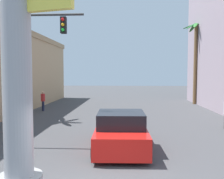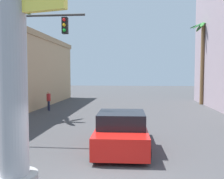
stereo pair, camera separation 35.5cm
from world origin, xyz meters
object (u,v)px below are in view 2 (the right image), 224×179
Objects in this scene: neon_sign_pole at (11,21)px; palm_tree_far_right at (202,52)px; pedestrian_far_left at (49,99)px; car_lead at (122,131)px; palm_tree_mid_left at (11,48)px.

palm_tree_far_right is (9.56, 20.24, 0.89)m from neon_sign_pole.
palm_tree_far_right is 5.03× the size of pedestrian_far_left.
palm_tree_far_right reaches higher than car_lead.
pedestrian_far_left reaches higher than car_lead.
pedestrian_far_left is (-6.74, 10.06, 0.25)m from car_lead.
neon_sign_pole is at bearing -115.29° from palm_tree_far_right.
car_lead is at bearing -37.15° from palm_tree_mid_left.
car_lead is 12.11m from pedestrian_far_left.
palm_tree_mid_left is at bearing -147.49° from palm_tree_far_right.
pedestrian_far_left is (-4.43, 14.75, -3.40)m from neon_sign_pole.
car_lead is at bearing -114.99° from palm_tree_far_right.
palm_tree_mid_left is at bearing 117.46° from neon_sign_pole.
car_lead is (2.31, 4.69, -3.65)m from neon_sign_pole.
pedestrian_far_left is at bearing -158.57° from palm_tree_far_right.
neon_sign_pole reaches higher than palm_tree_far_right.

